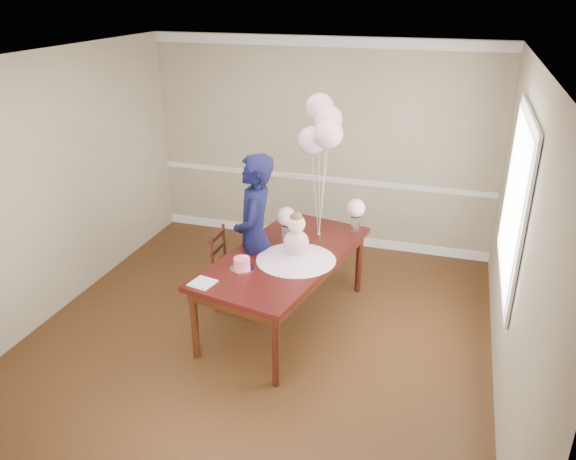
{
  "coord_description": "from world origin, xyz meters",
  "views": [
    {
      "loc": [
        1.69,
        -4.4,
        3.27
      ],
      "look_at": [
        0.2,
        0.42,
        1.05
      ],
      "focal_mm": 35.0,
      "sensor_mm": 36.0,
      "label": 1
    }
  ],
  "objects_px": {
    "dining_table_top": "(285,257)",
    "birthday_cake": "(242,263)",
    "woman": "(255,237)",
    "dining_chair_seat": "(234,275)"
  },
  "relations": [
    {
      "from": "dining_table_top",
      "to": "birthday_cake",
      "type": "relative_size",
      "value": 13.33
    },
    {
      "from": "birthday_cake",
      "to": "woman",
      "type": "bearing_deg",
      "value": 96.37
    },
    {
      "from": "dining_table_top",
      "to": "woman",
      "type": "height_order",
      "value": "woman"
    },
    {
      "from": "dining_chair_seat",
      "to": "dining_table_top",
      "type": "bearing_deg",
      "value": -9.32
    },
    {
      "from": "dining_table_top",
      "to": "birthday_cake",
      "type": "xyz_separation_m",
      "value": [
        -0.3,
        -0.42,
        0.09
      ]
    },
    {
      "from": "dining_table_top",
      "to": "dining_chair_seat",
      "type": "relative_size",
      "value": 5.34
    },
    {
      "from": "birthday_cake",
      "to": "dining_chair_seat",
      "type": "xyz_separation_m",
      "value": [
        -0.3,
        0.52,
        -0.44
      ]
    },
    {
      "from": "birthday_cake",
      "to": "dining_table_top",
      "type": "bearing_deg",
      "value": 54.5
    },
    {
      "from": "birthday_cake",
      "to": "woman",
      "type": "xyz_separation_m",
      "value": [
        -0.06,
        0.5,
        0.04
      ]
    },
    {
      "from": "birthday_cake",
      "to": "woman",
      "type": "relative_size",
      "value": 0.09
    }
  ]
}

